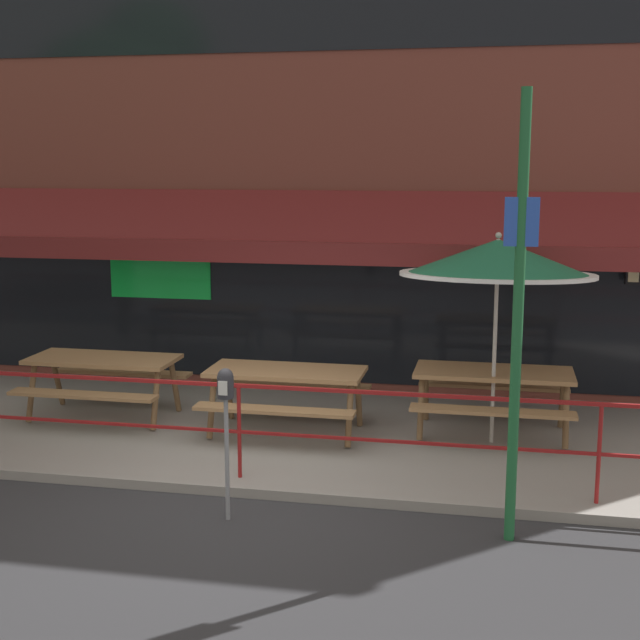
{
  "coord_description": "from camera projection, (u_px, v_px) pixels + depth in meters",
  "views": [
    {
      "loc": [
        2.5,
        -7.91,
        3.25
      ],
      "look_at": [
        0.56,
        1.6,
        1.5
      ],
      "focal_mm": 50.0,
      "sensor_mm": 36.0,
      "label": 1
    }
  ],
  "objects": [
    {
      "name": "patio_railing",
      "position": [
        239.0,
        410.0,
        8.84
      ],
      "size": [
        13.84,
        0.04,
        0.97
      ],
      "color": "maroon",
      "rests_on": "patio_deck"
    },
    {
      "name": "patio_umbrella_right",
      "position": [
        498.0,
        259.0,
        9.71
      ],
      "size": [
        2.14,
        2.14,
        2.38
      ],
      "color": "#B7B2A8",
      "rests_on": "patio_deck"
    },
    {
      "name": "picnic_table_centre",
      "position": [
        286.0,
        383.0,
        10.3
      ],
      "size": [
        1.8,
        1.42,
        0.76
      ],
      "color": "#997047",
      "rests_on": "patio_deck"
    },
    {
      "name": "street_sign_pole",
      "position": [
        518.0,
        316.0,
        7.39
      ],
      "size": [
        0.28,
        0.09,
        3.82
      ],
      "color": "#1E6033",
      "rests_on": "ground"
    },
    {
      "name": "patio_deck",
      "position": [
        281.0,
        432.0,
        10.61
      ],
      "size": [
        15.0,
        4.0,
        0.1
      ],
      "primitive_type": "cube",
      "color": "gray",
      "rests_on": "ground"
    },
    {
      "name": "restaurant_building",
      "position": [
        318.0,
        119.0,
        12.09
      ],
      "size": [
        15.0,
        1.6,
        7.65
      ],
      "color": "brown",
      "rests_on": "ground"
    },
    {
      "name": "ground_plane",
      "position": [
        231.0,
        497.0,
        8.69
      ],
      "size": [
        120.0,
        120.0,
        0.0
      ],
      "primitive_type": "plane",
      "color": "#2D2D30"
    },
    {
      "name": "picnic_table_right",
      "position": [
        493.0,
        384.0,
        10.25
      ],
      "size": [
        1.8,
        1.42,
        0.76
      ],
      "color": "#997047",
      "rests_on": "patio_deck"
    },
    {
      "name": "picnic_table_left",
      "position": [
        103.0,
        370.0,
        10.94
      ],
      "size": [
        1.8,
        1.42,
        0.76
      ],
      "color": "#997047",
      "rests_on": "patio_deck"
    },
    {
      "name": "parking_meter_far",
      "position": [
        226.0,
        398.0,
        7.96
      ],
      "size": [
        0.15,
        0.16,
        1.42
      ],
      "color": "gray",
      "rests_on": "ground"
    }
  ]
}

